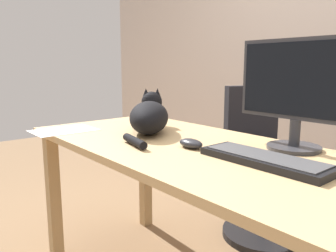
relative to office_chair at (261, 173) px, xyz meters
The scene contains 7 objects.
desk 0.83m from the office_chair, 74.48° to the right, with size 1.64×0.72×0.72m.
office_chair is the anchor object (origin of this frame).
monitor 0.90m from the office_chair, 46.66° to the right, with size 0.48×0.20×0.41m.
keyboard 0.99m from the office_chair, 55.31° to the right, with size 0.44×0.15×0.03m.
cat 0.85m from the office_chair, 100.30° to the right, with size 0.48×0.43×0.20m.
computer_mouse 0.90m from the office_chair, 74.55° to the right, with size 0.11×0.06×0.04m, color #232328.
paper_sheet 1.17m from the office_chair, 112.69° to the right, with size 0.21×0.30×0.00m, color white.
Camera 1 is at (0.93, -0.92, 1.03)m, focal length 35.98 mm.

